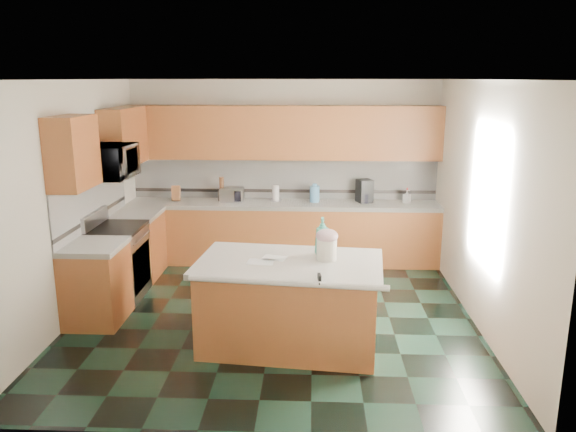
{
  "coord_description": "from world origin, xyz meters",
  "views": [
    {
      "loc": [
        0.45,
        -6.12,
        2.72
      ],
      "look_at": [
        0.15,
        0.35,
        1.12
      ],
      "focal_mm": 35.0,
      "sensor_mm": 36.0,
      "label": 1
    }
  ],
  "objects_px": {
    "island_top": "(290,264)",
    "soap_bottle_island": "(322,237)",
    "island_base": "(289,306)",
    "treat_jar": "(327,249)",
    "knife_block": "(176,193)",
    "coffee_maker": "(364,191)",
    "toaster_oven": "(232,195)"
  },
  "relations": [
    {
      "from": "island_top",
      "to": "coffee_maker",
      "type": "bearing_deg",
      "value": 76.42
    },
    {
      "from": "island_top",
      "to": "knife_block",
      "type": "xyz_separation_m",
      "value": [
        -1.83,
        2.78,
        0.14
      ]
    },
    {
      "from": "knife_block",
      "to": "coffee_maker",
      "type": "relative_size",
      "value": 0.66
    },
    {
      "from": "treat_jar",
      "to": "soap_bottle_island",
      "type": "height_order",
      "value": "soap_bottle_island"
    },
    {
      "from": "island_top",
      "to": "toaster_oven",
      "type": "xyz_separation_m",
      "value": [
        -0.98,
        2.78,
        0.13
      ]
    },
    {
      "from": "soap_bottle_island",
      "to": "knife_block",
      "type": "xyz_separation_m",
      "value": [
        -2.16,
        2.57,
        -0.09
      ]
    },
    {
      "from": "soap_bottle_island",
      "to": "island_top",
      "type": "bearing_deg",
      "value": -147.77
    },
    {
      "from": "toaster_oven",
      "to": "island_base",
      "type": "bearing_deg",
      "value": -71.71
    },
    {
      "from": "island_base",
      "to": "island_top",
      "type": "distance_m",
      "value": 0.46
    },
    {
      "from": "soap_bottle_island",
      "to": "knife_block",
      "type": "height_order",
      "value": "soap_bottle_island"
    },
    {
      "from": "island_base",
      "to": "coffee_maker",
      "type": "xyz_separation_m",
      "value": [
        0.99,
        2.81,
        0.66
      ]
    },
    {
      "from": "treat_jar",
      "to": "knife_block",
      "type": "height_order",
      "value": "knife_block"
    },
    {
      "from": "island_base",
      "to": "treat_jar",
      "type": "relative_size",
      "value": 8.14
    },
    {
      "from": "island_top",
      "to": "knife_block",
      "type": "bearing_deg",
      "value": 129.14
    },
    {
      "from": "toaster_oven",
      "to": "coffee_maker",
      "type": "height_order",
      "value": "coffee_maker"
    },
    {
      "from": "knife_block",
      "to": "island_top",
      "type": "bearing_deg",
      "value": -63.47
    },
    {
      "from": "island_top",
      "to": "knife_block",
      "type": "height_order",
      "value": "knife_block"
    },
    {
      "from": "treat_jar",
      "to": "knife_block",
      "type": "distance_m",
      "value": 3.5
    },
    {
      "from": "toaster_oven",
      "to": "island_top",
      "type": "bearing_deg",
      "value": -71.71
    },
    {
      "from": "island_top",
      "to": "island_base",
      "type": "bearing_deg",
      "value": -174.16
    },
    {
      "from": "coffee_maker",
      "to": "island_top",
      "type": "bearing_deg",
      "value": -130.1
    },
    {
      "from": "soap_bottle_island",
      "to": "toaster_oven",
      "type": "height_order",
      "value": "soap_bottle_island"
    },
    {
      "from": "toaster_oven",
      "to": "soap_bottle_island",
      "type": "bearing_deg",
      "value": -64.13
    },
    {
      "from": "island_top",
      "to": "toaster_oven",
      "type": "height_order",
      "value": "toaster_oven"
    },
    {
      "from": "island_top",
      "to": "coffee_maker",
      "type": "xyz_separation_m",
      "value": [
        0.99,
        2.81,
        0.2
      ]
    },
    {
      "from": "island_base",
      "to": "soap_bottle_island",
      "type": "distance_m",
      "value": 0.79
    },
    {
      "from": "coffee_maker",
      "to": "knife_block",
      "type": "bearing_deg",
      "value": 159.93
    },
    {
      "from": "island_base",
      "to": "toaster_oven",
      "type": "xyz_separation_m",
      "value": [
        -0.98,
        2.78,
        0.59
      ]
    },
    {
      "from": "treat_jar",
      "to": "toaster_oven",
      "type": "height_order",
      "value": "treat_jar"
    },
    {
      "from": "island_base",
      "to": "toaster_oven",
      "type": "height_order",
      "value": "toaster_oven"
    },
    {
      "from": "island_top",
      "to": "coffee_maker",
      "type": "height_order",
      "value": "coffee_maker"
    },
    {
      "from": "island_top",
      "to": "soap_bottle_island",
      "type": "distance_m",
      "value": 0.45
    }
  ]
}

